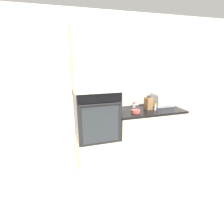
{
  "coord_description": "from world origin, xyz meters",
  "views": [
    {
      "loc": [
        -0.87,
        -2.3,
        1.79
      ],
      "look_at": [
        -0.1,
        0.21,
        0.97
      ],
      "focal_mm": 28.0,
      "sensor_mm": 36.0,
      "label": 1
    }
  ],
  "objects_px": {
    "wall_oven": "(96,114)",
    "condiment_jar_mid": "(134,105)",
    "knife_block": "(148,103)",
    "bowl": "(136,111)",
    "condiment_jar_near": "(155,107)",
    "microwave": "(163,100)"
  },
  "relations": [
    {
      "from": "bowl",
      "to": "condiment_jar_near",
      "type": "relative_size",
      "value": 1.29
    },
    {
      "from": "microwave",
      "to": "condiment_jar_near",
      "type": "distance_m",
      "value": 0.36
    },
    {
      "from": "wall_oven",
      "to": "microwave",
      "type": "distance_m",
      "value": 1.3
    },
    {
      "from": "wall_oven",
      "to": "condiment_jar_mid",
      "type": "relative_size",
      "value": 8.31
    },
    {
      "from": "condiment_jar_near",
      "to": "condiment_jar_mid",
      "type": "bearing_deg",
      "value": 137.56
    },
    {
      "from": "condiment_jar_mid",
      "to": "bowl",
      "type": "bearing_deg",
      "value": -108.05
    },
    {
      "from": "microwave",
      "to": "bowl",
      "type": "xyz_separation_m",
      "value": [
        -0.66,
        -0.26,
        -0.09
      ]
    },
    {
      "from": "knife_block",
      "to": "bowl",
      "type": "relative_size",
      "value": 1.63
    },
    {
      "from": "bowl",
      "to": "condiment_jar_near",
      "type": "height_order",
      "value": "condiment_jar_near"
    },
    {
      "from": "knife_block",
      "to": "bowl",
      "type": "distance_m",
      "value": 0.34
    },
    {
      "from": "bowl",
      "to": "wall_oven",
      "type": "bearing_deg",
      "value": 168.86
    },
    {
      "from": "knife_block",
      "to": "condiment_jar_near",
      "type": "height_order",
      "value": "knife_block"
    },
    {
      "from": "microwave",
      "to": "condiment_jar_near",
      "type": "bearing_deg",
      "value": -141.84
    },
    {
      "from": "microwave",
      "to": "wall_oven",
      "type": "bearing_deg",
      "value": -173.81
    },
    {
      "from": "bowl",
      "to": "condiment_jar_mid",
      "type": "distance_m",
      "value": 0.32
    },
    {
      "from": "wall_oven",
      "to": "knife_block",
      "type": "xyz_separation_m",
      "value": [
        0.93,
        0.02,
        0.1
      ]
    },
    {
      "from": "knife_block",
      "to": "condiment_jar_near",
      "type": "xyz_separation_m",
      "value": [
        0.09,
        -0.09,
        -0.04
      ]
    },
    {
      "from": "wall_oven",
      "to": "condiment_jar_mid",
      "type": "xyz_separation_m",
      "value": [
        0.73,
        0.18,
        0.05
      ]
    },
    {
      "from": "knife_block",
      "to": "wall_oven",
      "type": "bearing_deg",
      "value": -178.97
    },
    {
      "from": "bowl",
      "to": "condiment_jar_mid",
      "type": "relative_size",
      "value": 1.58
    },
    {
      "from": "microwave",
      "to": "condiment_jar_mid",
      "type": "bearing_deg",
      "value": 175.8
    },
    {
      "from": "wall_oven",
      "to": "bowl",
      "type": "xyz_separation_m",
      "value": [
        0.63,
        -0.12,
        0.03
      ]
    }
  ]
}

